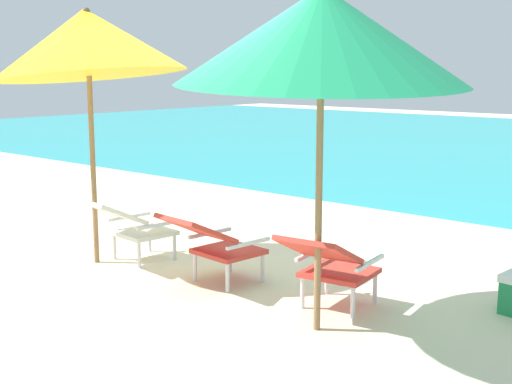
{
  "coord_description": "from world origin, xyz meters",
  "views": [
    {
      "loc": [
        4.14,
        -4.38,
        1.9
      ],
      "look_at": [
        0.0,
        0.41,
        0.75
      ],
      "focal_mm": 48.33,
      "sensor_mm": 36.0,
      "label": 1
    }
  ],
  "objects": [
    {
      "name": "lounge_chair_center",
      "position": [
        0.04,
        -0.2,
        0.4
      ],
      "size": [
        0.62,
        0.92,
        0.68
      ],
      "color": "red",
      "rests_on": "ground_plane"
    },
    {
      "name": "ground_plane",
      "position": [
        0.0,
        4.0,
        0.0
      ],
      "size": [
        40.0,
        40.0,
        0.0
      ],
      "primitive_type": "plane",
      "color": "beige"
    },
    {
      "name": "beach_umbrella_right",
      "position": [
        1.34,
        -0.46,
        2.11
      ],
      "size": [
        2.9,
        2.9,
        2.49
      ],
      "color": "olive",
      "rests_on": "ground_plane"
    },
    {
      "name": "lounge_chair_right",
      "position": [
        1.2,
        -0.09,
        0.4
      ],
      "size": [
        0.65,
        0.94,
        0.68
      ],
      "color": "red",
      "rests_on": "ground_plane"
    },
    {
      "name": "beach_umbrella_left",
      "position": [
        -1.35,
        -0.43,
        2.13
      ],
      "size": [
        2.07,
        2.02,
        2.53
      ],
      "color": "olive",
      "rests_on": "ground_plane"
    },
    {
      "name": "lounge_chair_left",
      "position": [
        -1.08,
        -0.23,
        0.4
      ],
      "size": [
        0.63,
        0.93,
        0.68
      ],
      "color": "silver",
      "rests_on": "ground_plane"
    }
  ]
}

